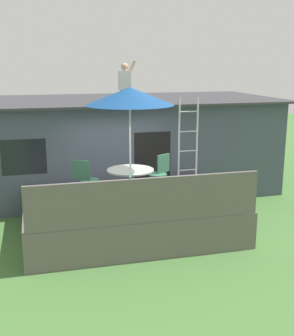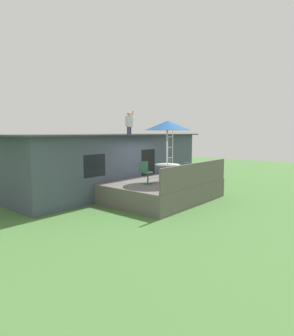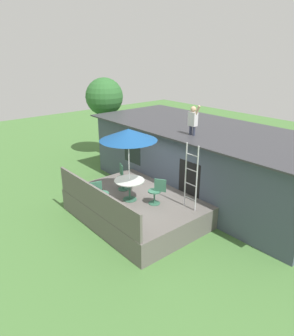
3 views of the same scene
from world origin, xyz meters
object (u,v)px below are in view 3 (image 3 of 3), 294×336
object	(u,v)px
patio_table	(129,184)
patio_chair_right	(156,192)
patio_chair_left	(122,177)
patio_chair_near	(100,194)
patio_umbrella	(128,135)
backyard_tree	(104,98)
person_figure	(193,119)
step_ladder	(191,177)

from	to	relation	value
patio_table	patio_chair_right	xyz separation A→B (m)	(0.83, 0.51, -0.13)
patio_chair_left	patio_chair_near	distance (m)	1.57
patio_chair_right	patio_umbrella	bearing A→B (deg)	-0.00
patio_chair_left	patio_table	bearing A→B (deg)	0.00
patio_umbrella	patio_chair_right	world-z (taller)	patio_umbrella
patio_umbrella	backyard_tree	bearing A→B (deg)	152.84
patio_chair_near	backyard_tree	xyz separation A→B (m)	(-6.59, 4.54, 1.96)
patio_chair_left	patio_chair_near	size ratio (longest dim) A/B	1.00
patio_table	patio_chair_near	xyz separation A→B (m)	(-0.23, -1.04, -0.13)
patio_chair_left	patio_chair_right	world-z (taller)	same
patio_table	person_figure	distance (m)	3.31
patio_table	patio_chair_left	size ratio (longest dim) A/B	1.13
patio_chair_right	person_figure	bearing A→B (deg)	-111.20
step_ladder	patio_chair_right	xyz separation A→B (m)	(-0.93, -0.65, -0.64)
patio_chair_left	backyard_tree	world-z (taller)	backyard_tree
patio_umbrella	patio_chair_near	size ratio (longest dim) A/B	2.76
step_ladder	patio_chair_right	size ratio (longest dim) A/B	2.39
patio_table	patio_umbrella	size ratio (longest dim) A/B	0.41
patio_table	patio_chair_right	world-z (taller)	patio_chair_right
backyard_tree	patio_umbrella	bearing A→B (deg)	-27.16
patio_chair_near	step_ladder	bearing A→B (deg)	-29.64
patio_chair_left	patio_chair_near	bearing A→B (deg)	-41.94
patio_chair_left	backyard_tree	distance (m)	6.95
patio_chair_left	backyard_tree	xyz separation A→B (m)	(-5.89, 3.13, 1.96)
patio_umbrella	backyard_tree	world-z (taller)	backyard_tree
step_ladder	patio_chair_near	size ratio (longest dim) A/B	2.39
person_figure	patio_chair_near	world-z (taller)	person_figure
patio_umbrella	step_ladder	xyz separation A→B (m)	(1.75, 1.16, -1.25)
patio_table	step_ladder	world-z (taller)	step_ladder
patio_umbrella	patio_chair_right	bearing A→B (deg)	31.68
backyard_tree	patio_chair_near	bearing A→B (deg)	-34.57
backyard_tree	patio_table	bearing A→B (deg)	-27.16
person_figure	patio_chair_right	size ratio (longest dim) A/B	1.21
step_ladder	patio_chair_left	size ratio (longest dim) A/B	2.39
patio_umbrella	backyard_tree	xyz separation A→B (m)	(-6.82, 3.50, 0.07)
patio_table	person_figure	xyz separation A→B (m)	(0.44, 2.59, 2.00)
patio_chair_right	patio_chair_near	size ratio (longest dim) A/B	1.00
patio_chair_left	backyard_tree	bearing A→B (deg)	173.82
step_ladder	patio_chair_left	world-z (taller)	step_ladder
patio_umbrella	patio_chair_near	bearing A→B (deg)	-102.43
patio_chair_near	backyard_tree	size ratio (longest dim) A/B	0.21
patio_chair_left	person_figure	bearing A→B (deg)	80.17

